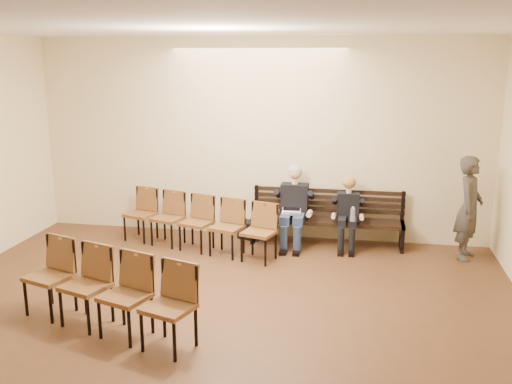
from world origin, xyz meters
TOP-DOWN VIEW (x-y plane):
  - room_walls at (0.00, 0.79)m, footprint 8.02×10.01m
  - bench at (1.25, 4.65)m, footprint 2.60×0.90m
  - seated_man at (0.70, 4.53)m, footprint 0.57×0.79m
  - seated_woman at (1.61, 4.53)m, footprint 0.46×0.64m
  - laptop at (0.66, 4.38)m, footprint 0.37×0.32m
  - water_bottle at (1.69, 4.23)m, footprint 0.09×0.09m
  - bag at (-0.09, 4.75)m, footprint 0.47×0.39m
  - passerby at (3.50, 4.40)m, footprint 0.66×0.81m
  - chair_row_front at (-0.87, 4.00)m, footprint 2.84×1.28m
  - chair_row_back at (-1.11, 1.03)m, footprint 2.41×1.24m

SIDE VIEW (x-z plane):
  - bag at x=-0.09m, z-range 0.00..0.30m
  - bench at x=1.25m, z-range 0.00..0.45m
  - chair_row_front at x=-0.87m, z-range 0.00..0.92m
  - chair_row_back at x=-1.11m, z-range 0.00..0.97m
  - seated_woman at x=1.61m, z-range 0.00..1.07m
  - laptop at x=0.66m, z-range 0.45..0.68m
  - water_bottle at x=1.69m, z-range 0.45..0.69m
  - seated_man at x=0.70m, z-range 0.00..1.38m
  - passerby at x=3.50m, z-range 0.00..1.91m
  - room_walls at x=0.00m, z-range 0.78..4.29m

